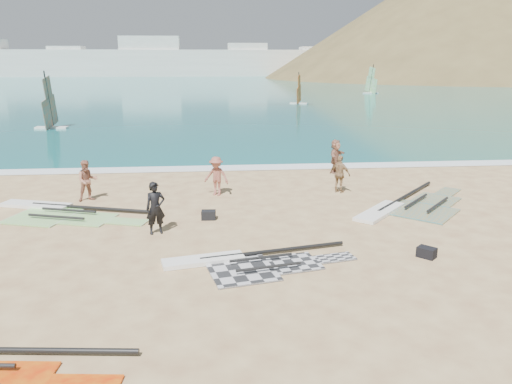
{
  "coord_description": "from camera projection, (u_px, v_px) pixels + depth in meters",
  "views": [
    {
      "loc": [
        -2.22,
        -11.84,
        5.25
      ],
      "look_at": [
        -0.76,
        4.0,
        1.0
      ],
      "focal_mm": 35.0,
      "sensor_mm": 36.0,
      "label": 1
    }
  ],
  "objects": [
    {
      "name": "windsurfer_right",
      "position": [
        371.0,
        85.0,
        77.99
      ],
      "size": [
        2.59,
        2.91,
        4.56
      ],
      "rotation": [
        0.0,
        0.0,
        0.33
      ],
      "color": "white",
      "rests_on": "ground"
    },
    {
      "name": "rig_grey",
      "position": [
        245.0,
        262.0,
        13.17
      ],
      "size": [
        5.27,
        2.6,
        0.2
      ],
      "rotation": [
        0.0,
        0.0,
        0.21
      ],
      "color": "#262729",
      "rests_on": "ground"
    },
    {
      "name": "far_town",
      "position": [
        165.0,
        62.0,
        154.69
      ],
      "size": [
        160.0,
        8.0,
        12.0
      ],
      "color": "white",
      "rests_on": "ground"
    },
    {
      "name": "sea",
      "position": [
        217.0,
        78.0,
        139.93
      ],
      "size": [
        300.0,
        240.0,
        0.06
      ],
      "primitive_type": "cube",
      "color": "#0D5C5C",
      "rests_on": "ground"
    },
    {
      "name": "ground",
      "position": [
        299.0,
        268.0,
        12.94
      ],
      "size": [
        300.0,
        300.0,
        0.0
      ],
      "primitive_type": "plane",
      "color": "#D2B57B",
      "rests_on": "ground"
    },
    {
      "name": "rig_green",
      "position": [
        58.0,
        212.0,
        17.56
      ],
      "size": [
        6.0,
        3.4,
        0.2
      ],
      "rotation": [
        0.0,
        0.0,
        -0.31
      ],
      "color": "#57CE20",
      "rests_on": "ground"
    },
    {
      "name": "beachgoer_mid",
      "position": [
        216.0,
        176.0,
        19.69
      ],
      "size": [
        1.15,
        0.95,
        1.56
      ],
      "primitive_type": "imported",
      "rotation": [
        0.0,
        0.0,
        -0.44
      ],
      "color": "#965245",
      "rests_on": "ground"
    },
    {
      "name": "surf_line",
      "position": [
        256.0,
        168.0,
        24.77
      ],
      "size": [
        300.0,
        1.2,
        0.04
      ],
      "primitive_type": "cube",
      "color": "white",
      "rests_on": "ground"
    },
    {
      "name": "windsurfer_centre",
      "position": [
        299.0,
        94.0,
        59.85
      ],
      "size": [
        2.17,
        2.4,
        3.82
      ],
      "rotation": [
        0.0,
        0.0,
        -0.38
      ],
      "color": "white",
      "rests_on": "ground"
    },
    {
      "name": "gear_bag_near",
      "position": [
        209.0,
        215.0,
        16.85
      ],
      "size": [
        0.49,
        0.37,
        0.3
      ],
      "primitive_type": "cube",
      "rotation": [
        0.0,
        0.0,
        -0.06
      ],
      "color": "black",
      "rests_on": "ground"
    },
    {
      "name": "beachgoer_back",
      "position": [
        340.0,
        174.0,
        20.08
      ],
      "size": [
        0.91,
        0.87,
        1.52
      ],
      "primitive_type": "imported",
      "rotation": [
        0.0,
        0.0,
        2.42
      ],
      "color": "#9B7850",
      "rests_on": "ground"
    },
    {
      "name": "person_wetsuit",
      "position": [
        155.0,
        208.0,
        15.3
      ],
      "size": [
        0.69,
        0.56,
        1.65
      ],
      "primitive_type": "imported",
      "rotation": [
        0.0,
        0.0,
        0.3
      ],
      "color": "black",
      "rests_on": "ground"
    },
    {
      "name": "windsurfer_left",
      "position": [
        50.0,
        112.0,
        38.39
      ],
      "size": [
        2.48,
        2.98,
        4.45
      ],
      "rotation": [
        0.0,
        0.0,
        -0.07
      ],
      "color": "white",
      "rests_on": "ground"
    },
    {
      "name": "gear_bag_far",
      "position": [
        427.0,
        252.0,
        13.61
      ],
      "size": [
        0.57,
        0.57,
        0.28
      ],
      "primitive_type": "cube",
      "rotation": [
        0.0,
        0.0,
        -0.82
      ],
      "color": "black",
      "rests_on": "ground"
    },
    {
      "name": "beachgoer_right",
      "position": [
        335.0,
        156.0,
        23.65
      ],
      "size": [
        1.2,
        1.49,
        1.59
      ],
      "primitive_type": "imported",
      "rotation": [
        0.0,
        0.0,
        0.99
      ],
      "color": "#A9745C",
      "rests_on": "ground"
    },
    {
      "name": "rig_orange",
      "position": [
        408.0,
        206.0,
        18.2
      ],
      "size": [
        5.6,
        5.3,
        0.21
      ],
      "rotation": [
        0.0,
        0.0,
        0.83
      ],
      "color": "orange",
      "rests_on": "ground"
    },
    {
      "name": "headland_main",
      "position": [
        508.0,
        78.0,
        145.58
      ],
      "size": [
        143.0,
        143.0,
        45.0
      ],
      "primitive_type": "cone",
      "color": "brown",
      "rests_on": "ground"
    },
    {
      "name": "beachgoer_left",
      "position": [
        87.0,
        181.0,
        18.92
      ],
      "size": [
        0.93,
        0.84,
        1.57
      ],
      "primitive_type": "imported",
      "rotation": [
        0.0,
        0.0,
        0.39
      ],
      "color": "#A86B55",
      "rests_on": "ground"
    }
  ]
}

